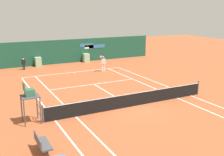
{
  "coord_description": "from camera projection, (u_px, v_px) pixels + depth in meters",
  "views": [
    {
      "loc": [
        -9.21,
        -15.07,
        6.46
      ],
      "look_at": [
        1.0,
        4.84,
        0.8
      ],
      "focal_mm": 43.92,
      "sensor_mm": 36.0,
      "label": 1
    }
  ],
  "objects": [
    {
      "name": "ground_plane",
      "position": [
        127.0,
        104.0,
        19.15
      ],
      "size": [
        80.0,
        80.0,
        0.01
      ],
      "color": "#A8512D"
    },
    {
      "name": "tennis_net",
      "position": [
        131.0,
        99.0,
        18.53
      ],
      "size": [
        12.1,
        0.1,
        1.07
      ],
      "color": "#4C4C51",
      "rests_on": "ground_plane"
    },
    {
      "name": "sponsor_back_wall",
      "position": [
        59.0,
        52.0,
        32.97
      ],
      "size": [
        25.0,
        1.02,
        2.86
      ],
      "color": "#194C38",
      "rests_on": "ground_plane"
    },
    {
      "name": "umpire_chair",
      "position": [
        30.0,
        96.0,
        15.63
      ],
      "size": [
        1.0,
        1.0,
        2.44
      ],
      "rotation": [
        0.0,
        0.0,
        -1.57
      ],
      "color": "#47474C",
      "rests_on": "ground_plane"
    },
    {
      "name": "player_bench",
      "position": [
        42.0,
        143.0,
        12.55
      ],
      "size": [
        0.54,
        1.43,
        0.88
      ],
      "rotation": [
        0.0,
        0.0,
        -1.57
      ],
      "color": "#38383D",
      "rests_on": "ground_plane"
    },
    {
      "name": "player_on_baseline",
      "position": [
        103.0,
        62.0,
        28.88
      ],
      "size": [
        0.82,
        0.65,
        1.84
      ],
      "rotation": [
        0.0,
        0.0,
        2.72
      ],
      "color": "white",
      "rests_on": "ground_plane"
    },
    {
      "name": "ball_kid_centre_post",
      "position": [
        23.0,
        63.0,
        29.72
      ],
      "size": [
        0.42,
        0.21,
        1.28
      ],
      "rotation": [
        0.0,
        0.0,
        2.97
      ],
      "color": "black",
      "rests_on": "ground_plane"
    },
    {
      "name": "tennis_ball_mid_court",
      "position": [
        100.0,
        83.0,
        24.54
      ],
      "size": [
        0.07,
        0.07,
        0.07
      ],
      "primitive_type": "sphere",
      "color": "#CCE033",
      "rests_on": "ground_plane"
    }
  ]
}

